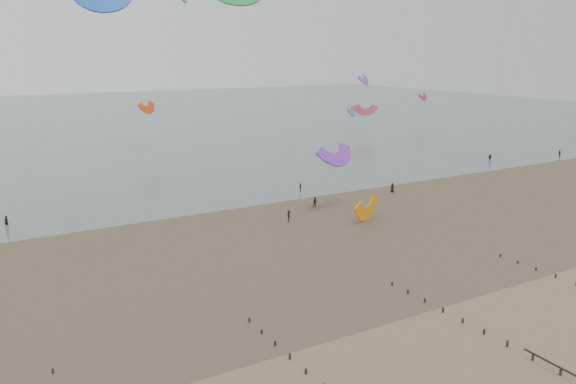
# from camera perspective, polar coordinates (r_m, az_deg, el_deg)

# --- Properties ---
(ground) EXTENTS (500.00, 500.00, 0.00)m
(ground) POSITION_cam_1_polar(r_m,az_deg,el_deg) (55.23, 15.53, -14.24)
(ground) COLOR brown
(ground) RESTS_ON ground
(sea_and_shore) EXTENTS (500.00, 665.00, 0.03)m
(sea_and_shore) POSITION_cam_1_polar(r_m,az_deg,el_deg) (79.09, -4.63, -4.97)
(sea_and_shore) COLOR #475654
(sea_and_shore) RESTS_ON ground
(kitesurfers) EXTENTS (125.87, 19.89, 1.84)m
(kitesurfers) POSITION_cam_1_polar(r_m,az_deg,el_deg) (112.29, 10.48, 1.01)
(kitesurfers) COLOR black
(kitesurfers) RESTS_ON ground
(grounded_kite) EXTENTS (8.49, 7.83, 3.75)m
(grounded_kite) POSITION_cam_1_polar(r_m,az_deg,el_deg) (89.61, 8.05, -2.78)
(grounded_kite) COLOR orange
(grounded_kite) RESTS_ON ground
(kites_airborne) EXTENTS (249.14, 109.44, 42.24)m
(kites_airborne) POSITION_cam_1_polar(r_m,az_deg,el_deg) (123.58, -22.38, 10.57)
(kites_airborne) COLOR blue
(kites_airborne) RESTS_ON ground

